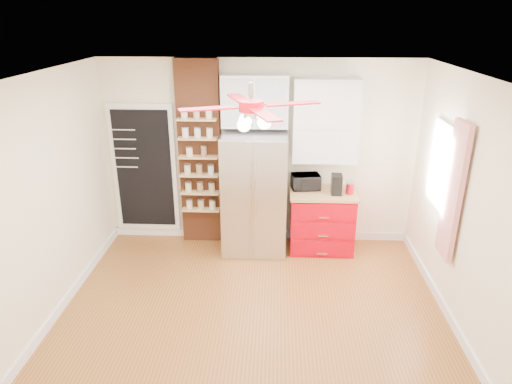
{
  "coord_description": "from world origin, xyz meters",
  "views": [
    {
      "loc": [
        0.25,
        -4.35,
        3.27
      ],
      "look_at": [
        0.0,
        0.9,
        1.19
      ],
      "focal_mm": 32.0,
      "sensor_mm": 36.0,
      "label": 1
    }
  ],
  "objects_px": {
    "toaster_oven": "(305,182)",
    "ceiling_fan": "(251,107)",
    "coffee_maker": "(336,184)",
    "red_cabinet": "(321,220)",
    "canister_left": "(350,189)",
    "fridge": "(255,193)",
    "pantry_jar_oats": "(189,152)"
  },
  "relations": [
    {
      "from": "toaster_oven",
      "to": "ceiling_fan",
      "type": "bearing_deg",
      "value": -120.18
    },
    {
      "from": "toaster_oven",
      "to": "coffee_maker",
      "type": "relative_size",
      "value": 1.41
    },
    {
      "from": "coffee_maker",
      "to": "red_cabinet",
      "type": "bearing_deg",
      "value": 159.42
    },
    {
      "from": "ceiling_fan",
      "to": "canister_left",
      "type": "bearing_deg",
      "value": 51.58
    },
    {
      "from": "fridge",
      "to": "toaster_oven",
      "type": "bearing_deg",
      "value": 11.71
    },
    {
      "from": "fridge",
      "to": "toaster_oven",
      "type": "distance_m",
      "value": 0.75
    },
    {
      "from": "red_cabinet",
      "to": "fridge",
      "type": "bearing_deg",
      "value": -177.05
    },
    {
      "from": "pantry_jar_oats",
      "to": "coffee_maker",
      "type": "bearing_deg",
      "value": -4.54
    },
    {
      "from": "ceiling_fan",
      "to": "fridge",
      "type": "bearing_deg",
      "value": 91.76
    },
    {
      "from": "ceiling_fan",
      "to": "red_cabinet",
      "type": "bearing_deg",
      "value": 61.29
    },
    {
      "from": "fridge",
      "to": "ceiling_fan",
      "type": "distance_m",
      "value": 2.25
    },
    {
      "from": "coffee_maker",
      "to": "canister_left",
      "type": "height_order",
      "value": "coffee_maker"
    },
    {
      "from": "red_cabinet",
      "to": "pantry_jar_oats",
      "type": "relative_size",
      "value": 7.8
    },
    {
      "from": "ceiling_fan",
      "to": "toaster_oven",
      "type": "relative_size",
      "value": 3.56
    },
    {
      "from": "toaster_oven",
      "to": "coffee_maker",
      "type": "bearing_deg",
      "value": -31.67
    },
    {
      "from": "red_cabinet",
      "to": "canister_left",
      "type": "relative_size",
      "value": 6.11
    },
    {
      "from": "toaster_oven",
      "to": "canister_left",
      "type": "xyz_separation_m",
      "value": [
        0.61,
        -0.16,
        -0.03
      ]
    },
    {
      "from": "toaster_oven",
      "to": "pantry_jar_oats",
      "type": "height_order",
      "value": "pantry_jar_oats"
    },
    {
      "from": "toaster_oven",
      "to": "red_cabinet",
      "type": "bearing_deg",
      "value": -31.47
    },
    {
      "from": "coffee_maker",
      "to": "canister_left",
      "type": "relative_size",
      "value": 1.82
    },
    {
      "from": "canister_left",
      "to": "fridge",
      "type": "bearing_deg",
      "value": 179.39
    },
    {
      "from": "pantry_jar_oats",
      "to": "canister_left",
      "type": "bearing_deg",
      "value": -3.99
    },
    {
      "from": "ceiling_fan",
      "to": "coffee_maker",
      "type": "bearing_deg",
      "value": 55.85
    },
    {
      "from": "fridge",
      "to": "pantry_jar_oats",
      "type": "xyz_separation_m",
      "value": [
        -0.93,
        0.14,
        0.56
      ]
    },
    {
      "from": "fridge",
      "to": "canister_left",
      "type": "xyz_separation_m",
      "value": [
        1.33,
        -0.01,
        0.1
      ]
    },
    {
      "from": "toaster_oven",
      "to": "coffee_maker",
      "type": "distance_m",
      "value": 0.45
    },
    {
      "from": "fridge",
      "to": "red_cabinet",
      "type": "distance_m",
      "value": 1.06
    },
    {
      "from": "red_cabinet",
      "to": "coffee_maker",
      "type": "distance_m",
      "value": 0.62
    },
    {
      "from": "fridge",
      "to": "ceiling_fan",
      "type": "height_order",
      "value": "ceiling_fan"
    },
    {
      "from": "fridge",
      "to": "canister_left",
      "type": "bearing_deg",
      "value": -0.61
    },
    {
      "from": "canister_left",
      "to": "red_cabinet",
      "type": "bearing_deg",
      "value": 169.93
    },
    {
      "from": "ceiling_fan",
      "to": "toaster_oven",
      "type": "height_order",
      "value": "ceiling_fan"
    }
  ]
}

